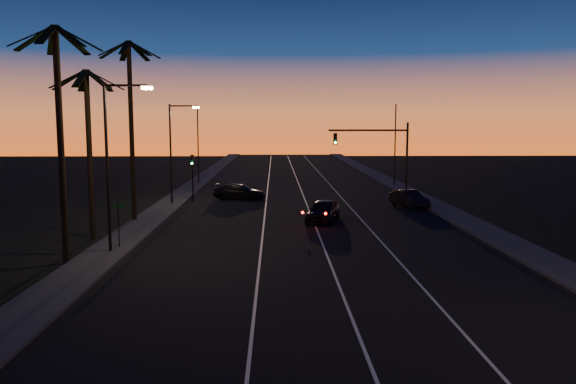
{
  "coord_description": "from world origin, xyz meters",
  "views": [
    {
      "loc": [
        -2.23,
        -9.47,
        6.91
      ],
      "look_at": [
        -1.53,
        20.0,
        3.29
      ],
      "focal_mm": 35.0,
      "sensor_mm": 36.0,
      "label": 1
    }
  ],
  "objects_px": {
    "right_car": "(409,199)",
    "cross_car": "(240,192)",
    "signal_mast": "(381,148)",
    "lead_car": "(323,211)"
  },
  "relations": [
    {
      "from": "lead_car",
      "to": "cross_car",
      "type": "relative_size",
      "value": 1.04
    },
    {
      "from": "right_car",
      "to": "cross_car",
      "type": "height_order",
      "value": "right_car"
    },
    {
      "from": "signal_mast",
      "to": "lead_car",
      "type": "bearing_deg",
      "value": -119.76
    },
    {
      "from": "signal_mast",
      "to": "right_car",
      "type": "height_order",
      "value": "signal_mast"
    },
    {
      "from": "signal_mast",
      "to": "cross_car",
      "type": "height_order",
      "value": "signal_mast"
    },
    {
      "from": "signal_mast",
      "to": "cross_car",
      "type": "bearing_deg",
      "value": 174.13
    },
    {
      "from": "signal_mast",
      "to": "right_car",
      "type": "distance_m",
      "value": 5.84
    },
    {
      "from": "lead_car",
      "to": "right_car",
      "type": "bearing_deg",
      "value": 40.69
    },
    {
      "from": "signal_mast",
      "to": "lead_car",
      "type": "relative_size",
      "value": 1.33
    },
    {
      "from": "cross_car",
      "to": "signal_mast",
      "type": "bearing_deg",
      "value": -5.87
    }
  ]
}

